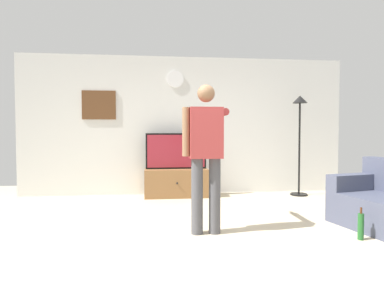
% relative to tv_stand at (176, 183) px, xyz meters
% --- Properties ---
extents(ground_plane, '(8.40, 8.40, 0.00)m').
position_rel_tv_stand_xyz_m(ground_plane, '(0.21, -2.60, -0.26)').
color(ground_plane, beige).
extents(back_wall, '(6.40, 0.10, 2.70)m').
position_rel_tv_stand_xyz_m(back_wall, '(0.21, 0.35, 1.09)').
color(back_wall, silver).
rests_on(back_wall, ground_plane).
extents(tv_stand, '(1.18, 0.44, 0.53)m').
position_rel_tv_stand_xyz_m(tv_stand, '(0.00, 0.00, 0.00)').
color(tv_stand, olive).
rests_on(tv_stand, ground_plane).
extents(television, '(1.14, 0.07, 0.67)m').
position_rel_tv_stand_xyz_m(television, '(0.00, 0.05, 0.60)').
color(television, black).
rests_on(television, tv_stand).
extents(wall_clock, '(0.33, 0.03, 0.33)m').
position_rel_tv_stand_xyz_m(wall_clock, '(0.00, 0.29, 1.99)').
color(wall_clock, white).
extents(framed_picture, '(0.63, 0.04, 0.55)m').
position_rel_tv_stand_xyz_m(framed_picture, '(-1.46, 0.30, 1.48)').
color(framed_picture, brown).
extents(floor_lamp, '(0.32, 0.32, 1.92)m').
position_rel_tv_stand_xyz_m(floor_lamp, '(2.37, -0.10, 1.11)').
color(floor_lamp, black).
rests_on(floor_lamp, ground_plane).
extents(person_standing_nearer_lamp, '(0.57, 0.78, 1.79)m').
position_rel_tv_stand_xyz_m(person_standing_nearer_lamp, '(0.23, -2.19, 0.75)').
color(person_standing_nearer_lamp, '#4C4C51').
rests_on(person_standing_nearer_lamp, ground_plane).
extents(beverage_bottle, '(0.07, 0.07, 0.37)m').
position_rel_tv_stand_xyz_m(beverage_bottle, '(1.94, -2.61, -0.11)').
color(beverage_bottle, '#1E5923').
rests_on(beverage_bottle, ground_plane).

